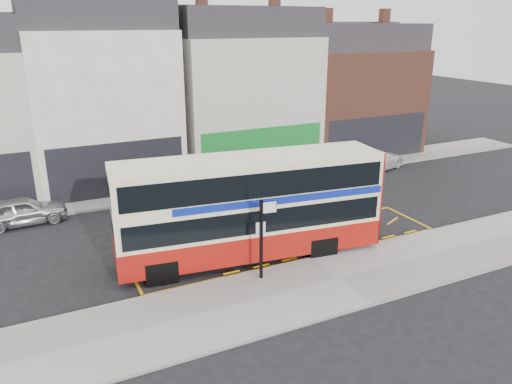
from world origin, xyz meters
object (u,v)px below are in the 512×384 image
car_silver (22,211)px  bus_stop_post (263,232)px  car_grey (153,190)px  car_white (374,160)px  street_tree_right (319,114)px  double_decker_bus (250,206)px

car_silver → bus_stop_post: bearing=-145.2°
car_grey → car_white: size_ratio=0.81×
car_silver → street_tree_right: 19.52m
double_decker_bus → car_white: size_ratio=2.28×
car_grey → car_silver: bearing=107.4°
bus_stop_post → street_tree_right: size_ratio=0.62×
double_decker_bus → car_grey: 8.90m
bus_stop_post → street_tree_right: 17.44m
bus_stop_post → street_tree_right: bearing=58.3°
double_decker_bus → car_silver: size_ratio=2.72×
bus_stop_post → car_white: (13.47, 10.22, -1.33)m
double_decker_bus → street_tree_right: 15.56m
car_silver → car_grey: bearing=-89.8°
car_grey → double_decker_bus: bearing=-153.8°
car_grey → street_tree_right: street_tree_right is taller
bus_stop_post → car_silver: bearing=135.9°
street_tree_right → double_decker_bus: bearing=-133.0°
car_grey → car_white: 14.88m
double_decker_bus → car_silver: bearing=143.2°
car_white → street_tree_right: bearing=20.9°
car_grey → street_tree_right: 13.08m
double_decker_bus → car_silver: double_decker_bus is taller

